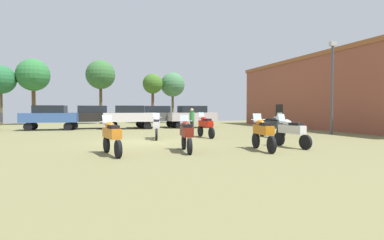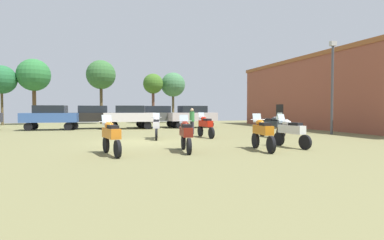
% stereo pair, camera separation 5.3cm
% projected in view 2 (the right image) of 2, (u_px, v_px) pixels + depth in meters
% --- Properties ---
extents(ground_plane, '(44.00, 52.00, 0.02)m').
position_uv_depth(ground_plane, '(141.00, 142.00, 15.58)').
color(ground_plane, olive).
extents(brick_building, '(6.12, 22.05, 6.37)m').
position_uv_depth(brick_building, '(336.00, 92.00, 26.56)').
color(brick_building, brown).
rests_on(brick_building, ground).
extents(motorcycle_1, '(0.62, 2.25, 1.48)m').
position_uv_depth(motorcycle_1, '(205.00, 125.00, 17.97)').
color(motorcycle_1, black).
rests_on(motorcycle_1, ground).
extents(motorcycle_2, '(0.68, 2.28, 1.50)m').
position_uv_depth(motorcycle_2, '(263.00, 132.00, 12.23)').
color(motorcycle_2, black).
rests_on(motorcycle_2, ground).
extents(motorcycle_3, '(0.73, 2.18, 1.46)m').
position_uv_depth(motorcycle_3, '(111.00, 135.00, 10.99)').
color(motorcycle_3, black).
rests_on(motorcycle_3, ground).
extents(motorcycle_4, '(0.65, 2.10, 1.45)m').
position_uv_depth(motorcycle_4, '(186.00, 134.00, 11.87)').
color(motorcycle_4, black).
rests_on(motorcycle_4, ground).
extents(motorcycle_5, '(0.68, 2.24, 1.48)m').
position_uv_depth(motorcycle_5, '(272.00, 125.00, 18.09)').
color(motorcycle_5, black).
rests_on(motorcycle_5, ground).
extents(motorcycle_8, '(0.65, 2.18, 1.45)m').
position_uv_depth(motorcycle_8, '(291.00, 131.00, 13.21)').
color(motorcycle_8, black).
rests_on(motorcycle_8, ground).
extents(motorcycle_9, '(0.73, 2.18, 1.46)m').
position_uv_depth(motorcycle_9, '(156.00, 126.00, 17.04)').
color(motorcycle_9, black).
rests_on(motorcycle_9, ground).
extents(car_1, '(4.41, 2.07, 2.00)m').
position_uv_depth(car_1, '(92.00, 115.00, 26.21)').
color(car_1, black).
rests_on(car_1, ground).
extents(car_2, '(4.47, 2.24, 2.00)m').
position_uv_depth(car_2, '(51.00, 116.00, 24.45)').
color(car_2, black).
rests_on(car_2, ground).
extents(car_4, '(4.31, 1.83, 2.00)m').
position_uv_depth(car_4, '(157.00, 115.00, 28.04)').
color(car_4, black).
rests_on(car_4, ground).
extents(car_5, '(4.37, 1.97, 2.00)m').
position_uv_depth(car_5, '(192.00, 115.00, 27.58)').
color(car_5, black).
rests_on(car_5, ground).
extents(car_6, '(4.53, 2.46, 2.00)m').
position_uv_depth(car_6, '(131.00, 115.00, 25.96)').
color(car_6, black).
rests_on(car_6, ground).
extents(person_1, '(0.47, 0.47, 1.75)m').
position_uv_depth(person_1, '(192.00, 119.00, 20.70)').
color(person_1, '#32303D').
rests_on(person_1, ground).
extents(tree_1, '(3.35, 3.35, 7.39)m').
position_uv_depth(tree_1, '(101.00, 75.00, 35.04)').
color(tree_1, '#4F3F26').
rests_on(tree_1, ground).
extents(tree_2, '(3.52, 3.52, 7.24)m').
position_uv_depth(tree_2, '(34.00, 75.00, 33.23)').
color(tree_2, brown).
rests_on(tree_2, ground).
extents(tree_4, '(3.09, 3.09, 6.41)m').
position_uv_depth(tree_4, '(173.00, 85.00, 38.63)').
color(tree_4, brown).
rests_on(tree_4, ground).
extents(tree_5, '(2.44, 2.44, 6.06)m').
position_uv_depth(tree_5, '(153.00, 84.00, 36.90)').
color(tree_5, brown).
rests_on(tree_5, ground).
extents(tree_7, '(3.02, 3.02, 6.37)m').
position_uv_depth(tree_7, '(2.00, 80.00, 32.04)').
color(tree_7, brown).
rests_on(tree_7, ground).
extents(lamp_post, '(0.44, 0.24, 6.20)m').
position_uv_depth(lamp_post, '(332.00, 82.00, 20.16)').
color(lamp_post, '#47474C').
rests_on(lamp_post, ground).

